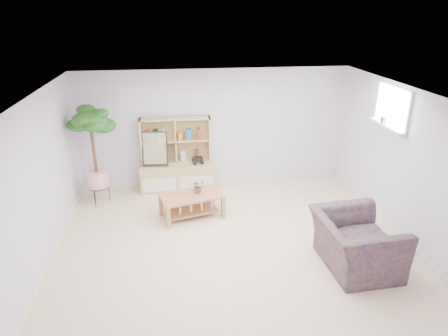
{
  "coord_description": "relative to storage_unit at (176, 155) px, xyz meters",
  "views": [
    {
      "loc": [
        -0.85,
        -5.36,
        3.52
      ],
      "look_at": [
        -0.05,
        0.62,
        1.07
      ],
      "focal_mm": 32.0,
      "sensor_mm": 36.0,
      "label": 1
    }
  ],
  "objects": [
    {
      "name": "floor",
      "position": [
        0.8,
        -2.24,
        -0.74
      ],
      "size": [
        5.5,
        5.0,
        0.01
      ],
      "primitive_type": "cube",
      "color": "beige",
      "rests_on": "ground"
    },
    {
      "name": "ceiling",
      "position": [
        0.8,
        -2.24,
        1.66
      ],
      "size": [
        5.5,
        5.0,
        0.01
      ],
      "primitive_type": "cube",
      "color": "silver",
      "rests_on": "walls"
    },
    {
      "name": "walls",
      "position": [
        0.8,
        -2.24,
        0.46
      ],
      "size": [
        5.51,
        5.01,
        2.4
      ],
      "color": "silver",
      "rests_on": "floor"
    },
    {
      "name": "baseboard",
      "position": [
        0.8,
        -2.24,
        -0.69
      ],
      "size": [
        5.5,
        5.0,
        0.1
      ],
      "primitive_type": null,
      "color": "silver",
      "rests_on": "floor"
    },
    {
      "name": "window",
      "position": [
        3.53,
        -1.64,
        1.26
      ],
      "size": [
        0.1,
        0.98,
        0.68
      ],
      "primitive_type": null,
      "color": "#CEDEFF",
      "rests_on": "walls"
    },
    {
      "name": "window_sill",
      "position": [
        3.47,
        -1.64,
        0.94
      ],
      "size": [
        0.14,
        1.0,
        0.04
      ],
      "primitive_type": "cube",
      "color": "silver",
      "rests_on": "walls"
    },
    {
      "name": "storage_unit",
      "position": [
        0.0,
        0.0,
        0.0
      ],
      "size": [
        1.49,
        0.5,
        1.49
      ],
      "primitive_type": null,
      "color": "tan",
      "rests_on": "floor"
    },
    {
      "name": "poster",
      "position": [
        -0.42,
        -0.06,
        0.16
      ],
      "size": [
        0.51,
        0.15,
        0.7
      ],
      "primitive_type": null,
      "rotation": [
        0.0,
        0.0,
        -0.07
      ],
      "color": "yellow",
      "rests_on": "storage_unit"
    },
    {
      "name": "toy_truck",
      "position": [
        0.42,
        -0.06,
        -0.11
      ],
      "size": [
        0.32,
        0.24,
        0.15
      ],
      "primitive_type": null,
      "rotation": [
        0.0,
        0.0,
        0.17
      ],
      "color": "black",
      "rests_on": "storage_unit"
    },
    {
      "name": "coffee_table",
      "position": [
        0.22,
        -1.24,
        -0.53
      ],
      "size": [
        1.18,
        0.84,
        0.44
      ],
      "primitive_type": null,
      "rotation": [
        0.0,
        0.0,
        0.26
      ],
      "color": "#9D6C48",
      "rests_on": "floor"
    },
    {
      "name": "table_plant",
      "position": [
        0.35,
        -1.17,
        -0.19
      ],
      "size": [
        0.27,
        0.26,
        0.24
      ],
      "primitive_type": "imported",
      "rotation": [
        0.0,
        0.0,
        0.4
      ],
      "color": "#1A7517",
      "rests_on": "coffee_table"
    },
    {
      "name": "floor_tree",
      "position": [
        -1.5,
        -0.45,
        0.2
      ],
      "size": [
        0.81,
        0.81,
        1.89
      ],
      "primitive_type": null,
      "rotation": [
        0.0,
        0.0,
        0.19
      ],
      "color": "#154A17",
      "rests_on": "floor"
    },
    {
      "name": "armchair",
      "position": [
        2.46,
        -3.03,
        -0.3
      ],
      "size": [
        1.1,
        1.25,
        0.89
      ],
      "primitive_type": "imported",
      "rotation": [
        0.0,
        0.0,
        1.62
      ],
      "color": "#0F1A45",
      "rests_on": "floor"
    },
    {
      "name": "sill_plant",
      "position": [
        3.47,
        -1.51,
        1.07
      ],
      "size": [
        0.15,
        0.14,
        0.22
      ],
      "primitive_type": "imported",
      "rotation": [
        0.0,
        0.0,
        0.39
      ],
      "color": "#154A17",
      "rests_on": "window_sill"
    }
  ]
}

